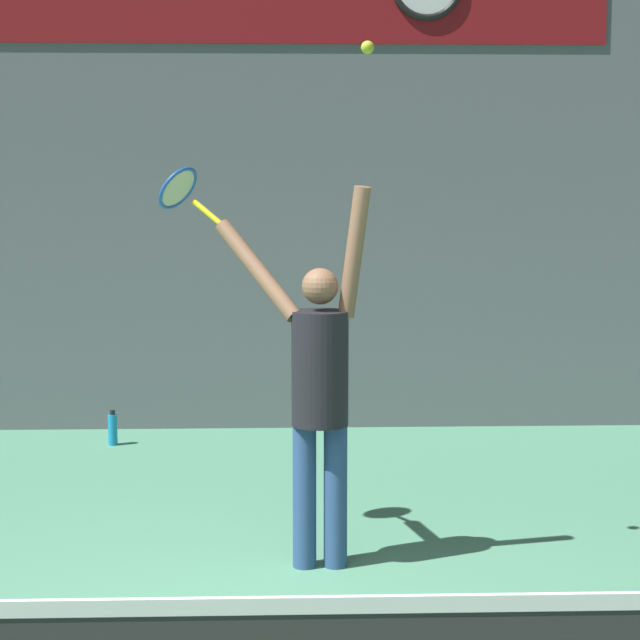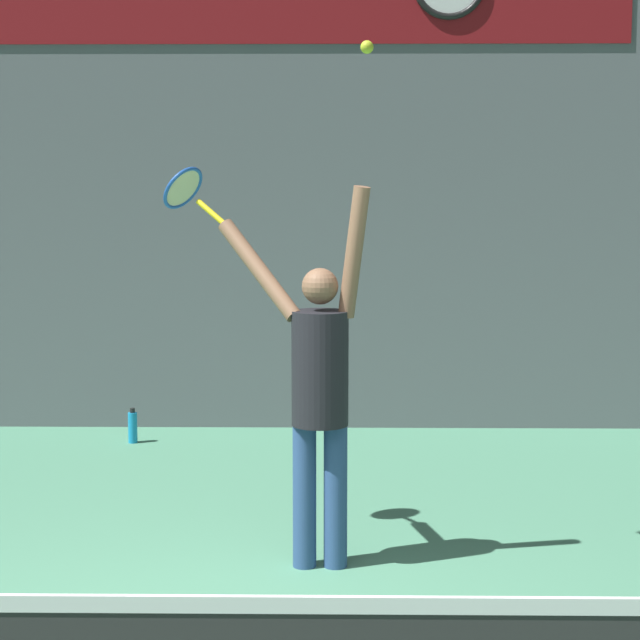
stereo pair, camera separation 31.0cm
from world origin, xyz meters
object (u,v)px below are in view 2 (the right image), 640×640
at_px(tennis_player, 318,384).
at_px(tennis_ball, 367,47).
at_px(tennis_racket, 186,191).
at_px(water_bottle, 133,427).

relative_size(tennis_player, tennis_ball, 30.56).
xyz_separation_m(tennis_player, tennis_ball, (0.25, -0.08, 1.79)).
distance_m(tennis_racket, water_bottle, 3.26).
relative_size(tennis_player, tennis_racket, 4.94).
distance_m(tennis_ball, water_bottle, 4.45).
height_order(tennis_player, tennis_ball, tennis_ball).
bearing_deg(tennis_racket, tennis_ball, -28.15).
bearing_deg(tennis_ball, tennis_racket, 151.85).
height_order(tennis_racket, water_bottle, tennis_racket).
xyz_separation_m(tennis_player, tennis_racket, (-0.77, 0.47, 1.04)).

